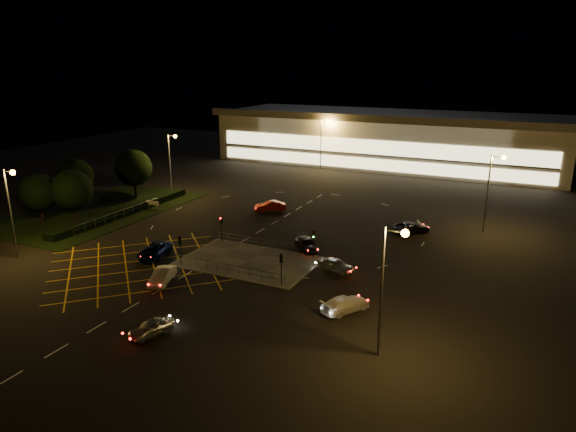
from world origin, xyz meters
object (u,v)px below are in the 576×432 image
at_px(car_right_silver, 336,265).
at_px(car_far_dkgrey, 307,244).
at_px(car_left_blue, 155,250).
at_px(car_queue_white, 162,276).
at_px(car_approach_white, 345,304).
at_px(car_near_silver, 151,327).
at_px(signal_nw, 221,224).
at_px(signal_sw, 180,244).
at_px(car_east_grey, 411,227).
at_px(signal_ne, 314,238).
at_px(signal_se, 281,263).
at_px(car_circ_red, 270,206).

bearing_deg(car_right_silver, car_far_dkgrey, 59.15).
bearing_deg(car_left_blue, car_queue_white, -58.19).
height_order(car_queue_white, car_approach_white, car_queue_white).
xyz_separation_m(car_queue_white, car_far_dkgrey, (9.08, 14.74, -0.03)).
distance_m(car_near_silver, car_right_silver, 20.55).
xyz_separation_m(signal_nw, car_queue_white, (1.14, -12.50, -1.66)).
xyz_separation_m(signal_sw, car_east_grey, (19.68, 21.82, -1.68)).
bearing_deg(car_east_grey, signal_ne, 108.76).
xyz_separation_m(signal_se, car_queue_white, (-10.86, -4.51, -1.66)).
xyz_separation_m(car_far_dkgrey, car_circ_red, (-11.35, 12.46, 0.07)).
distance_m(signal_ne, car_left_blue, 17.82).
bearing_deg(signal_nw, car_east_grey, 35.11).
bearing_deg(signal_se, signal_ne, -90.00).
xyz_separation_m(signal_nw, car_left_blue, (-4.24, -7.16, -1.65)).
bearing_deg(signal_ne, car_left_blue, -156.20).
xyz_separation_m(car_far_dkgrey, car_east_grey, (9.46, 11.59, 0.01)).
distance_m(signal_sw, car_right_silver, 16.58).
height_order(signal_sw, car_right_silver, signal_sw).
relative_size(signal_nw, car_circ_red, 0.70).
xyz_separation_m(signal_ne, car_queue_white, (-10.86, -12.50, -1.66)).
bearing_deg(signal_sw, signal_nw, -90.00).
xyz_separation_m(car_right_silver, car_approach_white, (3.93, -8.07, -0.01)).
height_order(car_far_dkgrey, car_approach_white, car_approach_white).
xyz_separation_m(signal_se, car_far_dkgrey, (-1.78, 10.23, -1.69)).
bearing_deg(car_circ_red, car_queue_white, -31.68).
relative_size(signal_se, car_circ_red, 0.70).
distance_m(car_near_silver, car_approach_white, 16.44).
distance_m(car_far_dkgrey, car_approach_white, 15.64).
bearing_deg(car_right_silver, car_queue_white, 135.43).
bearing_deg(car_right_silver, car_circ_red, 54.41).
distance_m(car_near_silver, car_queue_white, 10.21).
height_order(signal_ne, car_circ_red, signal_ne).
bearing_deg(signal_sw, car_left_blue, -11.02).
bearing_deg(signal_se, car_approach_white, 162.00).
distance_m(car_east_grey, car_approach_white, 24.24).
bearing_deg(signal_se, car_near_silver, 68.32).
relative_size(car_queue_white, car_approach_white, 0.92).
xyz_separation_m(signal_ne, car_near_silver, (-5.16, -20.97, -1.74)).
height_order(car_queue_white, car_left_blue, car_left_blue).
bearing_deg(car_east_grey, signal_nw, 82.90).
bearing_deg(signal_ne, car_circ_red, 131.77).
distance_m(signal_ne, car_queue_white, 16.64).
bearing_deg(car_left_blue, signal_ne, 10.39).
bearing_deg(signal_se, signal_nw, -33.65).
xyz_separation_m(signal_se, car_east_grey, (7.68, 21.82, -1.68)).
xyz_separation_m(car_left_blue, car_approach_white, (23.66, -3.24, -0.04)).
height_order(car_near_silver, car_left_blue, car_left_blue).
xyz_separation_m(car_left_blue, car_east_grey, (23.92, 21.00, -0.03)).
height_order(car_circ_red, car_approach_white, car_circ_red).
xyz_separation_m(car_queue_white, car_left_blue, (-5.38, 5.34, 0.01)).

